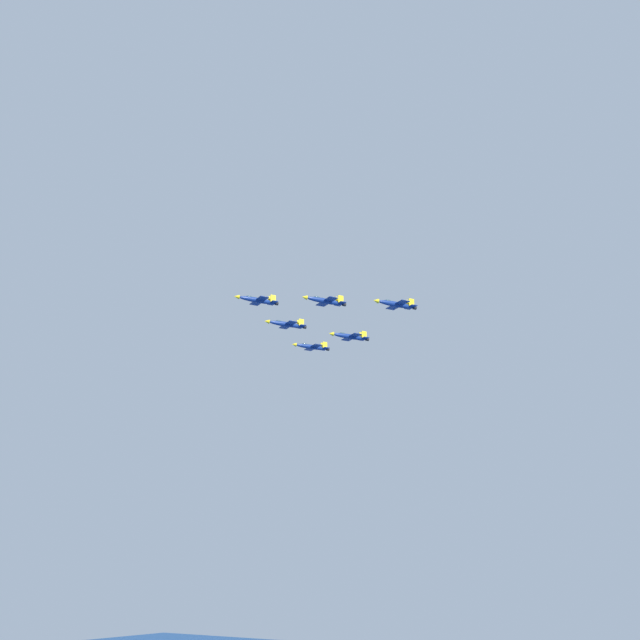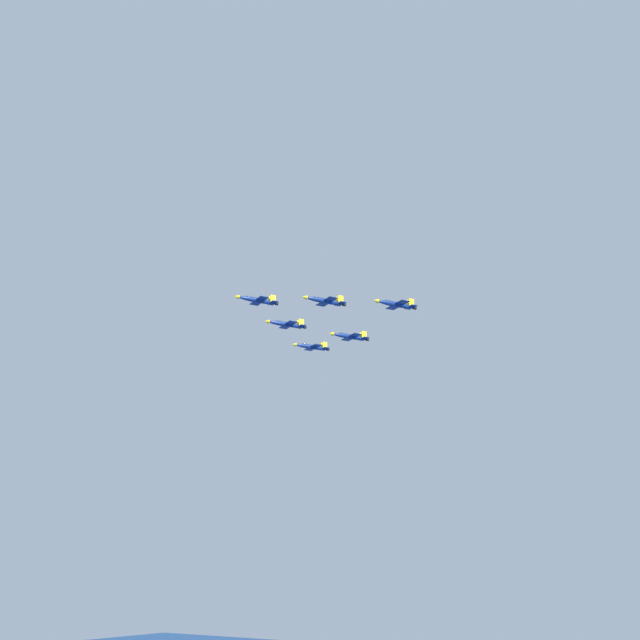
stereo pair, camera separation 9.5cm
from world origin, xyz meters
TOP-DOWN VIEW (x-y plane):
  - jet_lead at (-12.98, -21.64)m, footprint 10.56×15.67m
  - jet_left_wingman at (-36.07, -30.47)m, footprint 10.73×15.94m
  - jet_right_wingman at (-7.99, -45.84)m, footprint 10.96×16.00m
  - jet_left_outer at (-59.15, -39.30)m, footprint 10.63×15.76m
  - jet_right_outer at (-2.99, -70.05)m, footprint 10.59×15.65m
  - jet_slot_rear at (-31.07, -54.68)m, footprint 10.56×15.65m

SIDE VIEW (x-z plane):
  - jet_slot_rear at x=-31.07m, z-range 161.93..165.51m
  - jet_left_outer at x=-59.15m, z-range 164.74..168.34m
  - jet_right_outer at x=-2.99m, z-range 166.10..169.68m
  - jet_left_wingman at x=-36.07m, z-range 167.94..171.58m
  - jet_right_wingman at x=-7.99m, z-range 168.50..172.18m
  - jet_lead at x=-12.98m, z-range 170.24..173.82m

